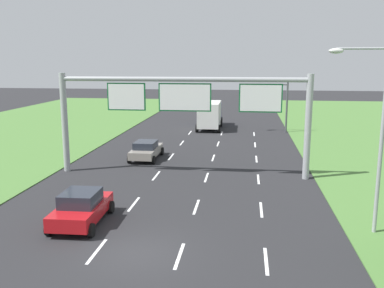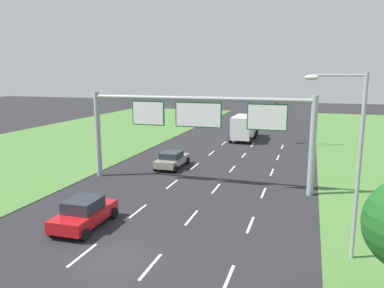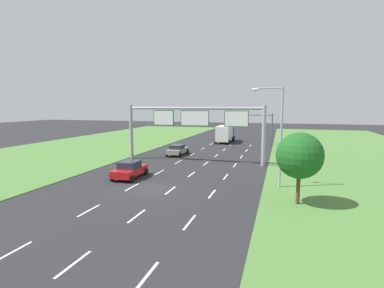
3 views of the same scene
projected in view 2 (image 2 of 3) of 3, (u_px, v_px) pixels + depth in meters
The scene contains 10 objects.
ground_plane at pixel (115, 261), 17.11m from camera, with size 200.00×200.00×0.00m, color #262628.
lane_dashes_inner_left at pixel (138, 211), 23.25m from camera, with size 0.14×50.40×0.01m.
lane_dashes_inner_right at pixel (192, 217), 22.21m from camera, with size 0.14×50.40×0.01m.
lane_dashes_slip at pixel (250, 225), 21.17m from camera, with size 0.14×50.40×0.01m.
car_near_red at pixel (84, 213), 20.73m from camera, with size 2.30×4.27×1.64m.
car_lead_silver at pixel (172, 159), 33.89m from camera, with size 2.15×4.43×1.47m.
box_truck at pixel (244, 127), 47.95m from camera, with size 2.73×7.59×3.16m.
sign_gantry at pixel (198, 121), 27.86m from camera, with size 17.24×0.44×7.00m.
traffic_light_mast at pixel (299, 113), 43.91m from camera, with size 4.76×0.49×5.60m.
street_lamp at pixel (351, 151), 16.45m from camera, with size 2.61×0.32×8.50m.
Camera 2 is at (8.12, -14.01, 8.43)m, focal length 35.00 mm.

